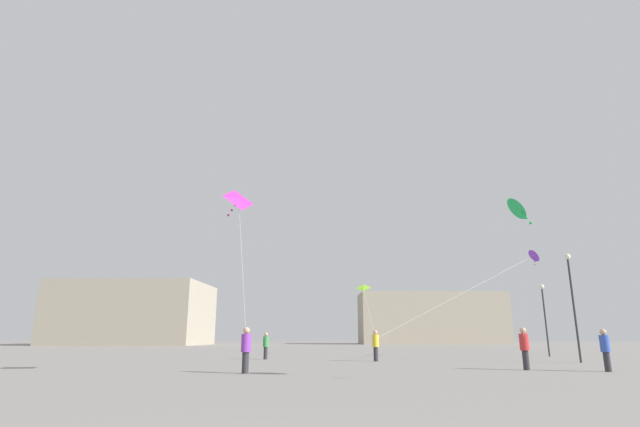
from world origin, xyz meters
TOP-DOWN VIEW (x-y plane):
  - person_in_purple at (-3.04, 15.57)m, footprint 0.40×0.40m
  - person_in_yellow at (2.74, 25.68)m, footprint 0.40×0.40m
  - person_in_green at (-4.33, 27.75)m, footprint 0.37×0.37m
  - person_in_red at (9.05, 18.35)m, footprint 0.40×0.40m
  - person_in_blue at (12.12, 17.48)m, footprint 0.39×0.39m
  - kite_magenta_delta at (-3.34, 14.52)m, footprint 1.08×1.69m
  - kite_emerald_diamond at (7.31, 12.46)m, footprint 2.12×6.43m
  - kite_violet_diamond at (14.70, 31.36)m, footprint 12.56×6.32m
  - kite_lime_delta at (2.39, 35.58)m, footprint 1.01×10.62m
  - building_left_hall at (-37.00, 79.69)m, footprint 25.14×17.98m
  - building_centre_hall at (17.00, 93.31)m, footprint 28.58×13.19m
  - lamppost_east at (16.06, 33.81)m, footprint 0.36×0.36m
  - lamppost_west at (14.29, 24.81)m, footprint 0.36×0.36m

SIDE VIEW (x-z plane):
  - person_in_green at x=-4.33m, z-range 0.08..1.78m
  - person_in_blue at x=12.12m, z-range 0.08..1.85m
  - person_in_purple at x=-3.04m, z-range 0.09..1.92m
  - person_in_yellow at x=2.74m, z-range 0.09..1.92m
  - person_in_red at x=9.05m, z-range 0.09..1.94m
  - lamppost_east at x=16.06m, z-range 0.88..6.24m
  - lamppost_west at x=14.29m, z-range 0.94..7.20m
  - building_centre_hall at x=17.00m, z-range 0.00..9.72m
  - kite_lime_delta at x=2.39m, z-range 3.04..7.38m
  - building_left_hall at x=-37.00m, z-range 0.00..10.58m
  - kite_emerald_diamond at x=7.31m, z-range 3.34..8.35m
  - kite_magenta_delta at x=-3.34m, z-range 3.88..9.94m
  - kite_violet_diamond at x=14.70m, z-range 3.95..10.36m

